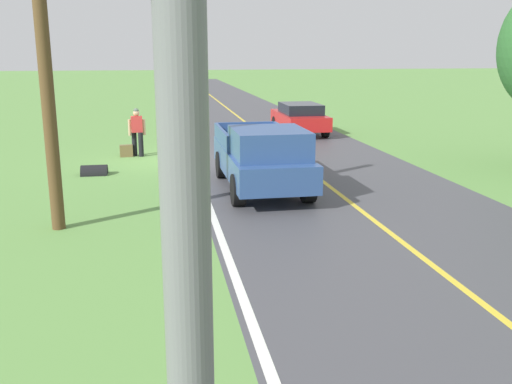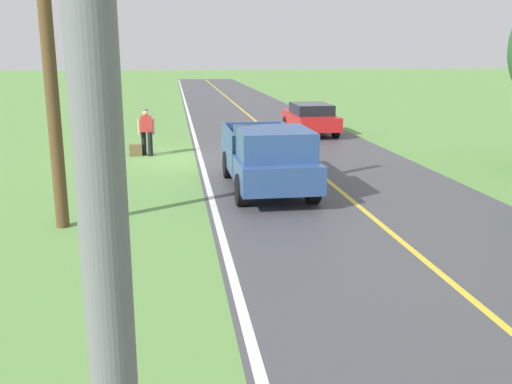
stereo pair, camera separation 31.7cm
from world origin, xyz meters
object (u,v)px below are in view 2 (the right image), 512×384
Objects in this scene: utility_pole_roadside at (47,36)px; sedan_near_oncoming at (310,118)px; pickup_truck_passing at (268,156)px; traffic_light_mast at (44,116)px; hitchhiker_walking at (146,129)px; suitcase_carried at (136,150)px.

sedan_near_oncoming is at bearing -123.28° from utility_pole_roadside.
traffic_light_mast reaches higher than pickup_truck_passing.
utility_pole_roadside is (1.48, 8.71, 3.07)m from hitchhiker_walking.
sedan_near_oncoming reaches higher than suitcase_carried.
sedan_near_oncoming is 16.30m from utility_pole_roadside.
pickup_truck_passing is (-3.51, 6.08, -0.01)m from hitchhiker_walking.
hitchhiker_walking reaches higher than suitcase_carried.
pickup_truck_passing reaches higher than hitchhiker_walking.
pickup_truck_passing reaches higher than sedan_near_oncoming.
hitchhiker_walking is at bearing -99.65° from utility_pole_roadside.
utility_pole_roadside reaches higher than suitcase_carried.
suitcase_carried is at bearing 15.30° from hitchhiker_walking.
hitchhiker_walking is at bearing 32.49° from sedan_near_oncoming.
sedan_near_oncoming is (-6.67, -24.00, -2.80)m from traffic_light_mast.
suitcase_carried is 0.06× the size of utility_pole_roadside.
sedan_near_oncoming is at bearing -147.51° from hitchhiker_walking.
suitcase_carried is at bearing 31.69° from sedan_near_oncoming.
traffic_light_mast reaches higher than sedan_near_oncoming.
suitcase_carried is at bearing -86.95° from traffic_light_mast.
traffic_light_mast is at bearing 101.12° from utility_pole_roadside.
sedan_near_oncoming is (-3.77, -10.72, -0.21)m from pickup_truck_passing.
utility_pole_roadside is at bearing 56.72° from sedan_near_oncoming.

